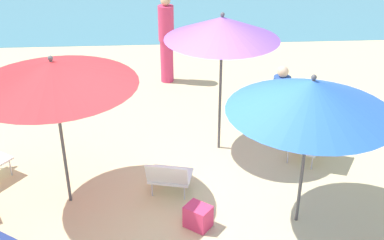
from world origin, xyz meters
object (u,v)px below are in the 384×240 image
at_px(beach_chair_b, 169,176).
at_px(umbrella_red, 53,73).
at_px(umbrella_blue, 312,96).
at_px(beach_chair_e, 313,141).
at_px(umbrella_purple, 222,28).
at_px(beach_bag, 198,217).
at_px(person_b, 281,93).
at_px(person_a, 166,40).

bearing_deg(beach_chair_b, umbrella_red, 105.74).
height_order(umbrella_blue, umbrella_red, umbrella_red).
bearing_deg(beach_chair_e, umbrella_purple, 11.93).
height_order(umbrella_red, beach_bag, umbrella_red).
distance_m(umbrella_blue, umbrella_red, 2.88).
bearing_deg(beach_bag, person_b, 60.04).
bearing_deg(beach_chair_b, beach_chair_e, -58.39).
relative_size(umbrella_purple, beach_chair_e, 2.85).
bearing_deg(person_a, umbrella_purple, -152.88).
height_order(beach_chair_e, person_a, person_a).
bearing_deg(umbrella_red, beach_bag, -20.92).
relative_size(umbrella_red, umbrella_purple, 0.94).
bearing_deg(umbrella_purple, umbrella_blue, -66.82).
relative_size(umbrella_blue, beach_chair_b, 2.99).
bearing_deg(beach_chair_e, person_b, -52.29).
height_order(person_b, beach_bag, person_b).
bearing_deg(person_b, umbrella_purple, -36.10).
distance_m(umbrella_blue, person_a, 4.72).
height_order(beach_chair_e, person_b, person_b).
relative_size(umbrella_blue, umbrella_red, 0.97).
height_order(beach_chair_b, person_b, person_b).
bearing_deg(person_b, beach_chair_b, -28.56).
bearing_deg(umbrella_red, beach_chair_e, 12.21).
distance_m(beach_chair_e, person_b, 1.45).
bearing_deg(beach_chair_e, beach_chair_b, 49.68).
distance_m(beach_chair_b, beach_bag, 0.75).
bearing_deg(umbrella_blue, umbrella_purple, 113.18).
bearing_deg(umbrella_purple, beach_bag, -103.98).
bearing_deg(beach_bag, beach_chair_e, 37.40).
relative_size(beach_chair_e, person_b, 0.82).
relative_size(umbrella_purple, beach_chair_b, 3.28).
relative_size(person_b, beach_bag, 3.05).
bearing_deg(beach_chair_b, umbrella_purple, -20.58).
height_order(umbrella_purple, person_b, umbrella_purple).
bearing_deg(person_a, umbrella_blue, -149.76).
xyz_separation_m(person_a, beach_bag, (0.29, -4.45, -0.72)).
bearing_deg(umbrella_purple, person_b, 40.11).
xyz_separation_m(umbrella_red, beach_bag, (1.61, -0.62, -1.63)).
xyz_separation_m(umbrella_blue, beach_bag, (-1.21, -0.04, -1.53)).
height_order(umbrella_blue, person_b, umbrella_blue).
bearing_deg(umbrella_red, person_a, 70.97).
height_order(beach_chair_b, beach_chair_e, beach_chair_e).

